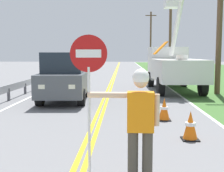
{
  "coord_description": "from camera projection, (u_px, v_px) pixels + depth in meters",
  "views": [
    {
      "loc": [
        0.77,
        -0.14,
        2.05
      ],
      "look_at": [
        0.49,
        7.92,
        1.2
      ],
      "focal_mm": 49.37,
      "sensor_mm": 36.0,
      "label": 1
    }
  ],
  "objects": [
    {
      "name": "centerline_yellow_left",
      "position": [
        109.0,
        85.0,
        20.26
      ],
      "size": [
        0.11,
        110.0,
        0.01
      ],
      "primitive_type": "cube",
      "color": "yellow",
      "rests_on": "ground"
    },
    {
      "name": "flagger_worker",
      "position": [
        140.0,
        120.0,
        4.64
      ],
      "size": [
        1.09,
        0.25,
        1.83
      ],
      "color": "#474238",
      "rests_on": "ground"
    },
    {
      "name": "traffic_cone_mid",
      "position": [
        164.0,
        110.0,
        9.47
      ],
      "size": [
        0.4,
        0.4,
        0.7
      ],
      "color": "orange",
      "rests_on": "ground"
    },
    {
      "name": "centerline_yellow_right",
      "position": [
        112.0,
        85.0,
        20.26
      ],
      "size": [
        0.11,
        110.0,
        0.01
      ],
      "primitive_type": "cube",
      "color": "yellow",
      "rests_on": "ground"
    },
    {
      "name": "utility_pole_far",
      "position": [
        151.0,
        38.0,
        51.3
      ],
      "size": [
        1.8,
        0.28,
        8.97
      ],
      "color": "brown",
      "rests_on": "ground"
    },
    {
      "name": "stop_sign_paddle",
      "position": [
        89.0,
        76.0,
        4.62
      ],
      "size": [
        0.56,
        0.04,
        2.33
      ],
      "color": "silver",
      "rests_on": "ground"
    },
    {
      "name": "oncoming_suv_nearest",
      "position": [
        65.0,
        76.0,
        13.45
      ],
      "size": [
        2.08,
        4.68,
        2.1
      ],
      "color": "#4C5156",
      "rests_on": "ground"
    },
    {
      "name": "utility_pole_near",
      "position": [
        220.0,
        13.0,
        15.39
      ],
      "size": [
        1.8,
        0.28,
        7.81
      ],
      "color": "brown",
      "rests_on": "ground"
    },
    {
      "name": "guardrail_left_shoulder",
      "position": [
        32.0,
        82.0,
        16.8
      ],
      "size": [
        0.1,
        32.0,
        0.71
      ],
      "color": "#9EA0A3",
      "rests_on": "ground"
    },
    {
      "name": "traffic_cone_lead",
      "position": [
        190.0,
        126.0,
        7.32
      ],
      "size": [
        0.4,
        0.4,
        0.7
      ],
      "color": "orange",
      "rests_on": "ground"
    },
    {
      "name": "edge_line_right",
      "position": [
        166.0,
        85.0,
        20.14
      ],
      "size": [
        0.12,
        110.0,
        0.01
      ],
      "primitive_type": "cube",
      "color": "silver",
      "rests_on": "ground"
    },
    {
      "name": "utility_bucket_truck",
      "position": [
        173.0,
        65.0,
        17.42
      ],
      "size": [
        2.67,
        6.85,
        5.45
      ],
      "color": "silver",
      "rests_on": "ground"
    },
    {
      "name": "utility_pole_mid",
      "position": [
        170.0,
        32.0,
        32.01
      ],
      "size": [
        1.8,
        0.28,
        8.3
      ],
      "color": "brown",
      "rests_on": "ground"
    },
    {
      "name": "edge_line_left",
      "position": [
        57.0,
        85.0,
        20.38
      ],
      "size": [
        0.12,
        110.0,
        0.01
      ],
      "primitive_type": "cube",
      "color": "silver",
      "rests_on": "ground"
    }
  ]
}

